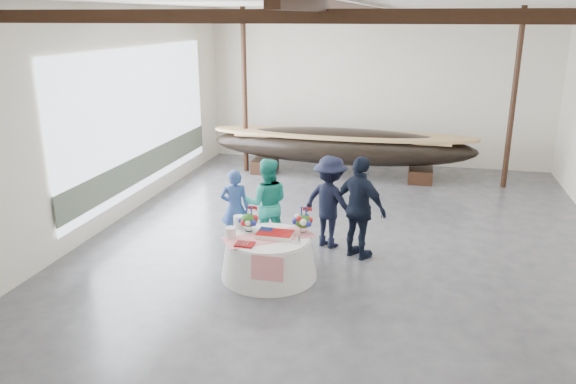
# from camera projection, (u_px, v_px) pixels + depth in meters

# --- Properties ---
(floor) EXTENTS (10.00, 12.00, 0.01)m
(floor) POSITION_uv_depth(u_px,v_px,m) (348.00, 234.00, 11.48)
(floor) COLOR #3D3D42
(floor) RESTS_ON ground
(wall_back) EXTENTS (10.00, 0.02, 4.50)m
(wall_back) POSITION_uv_depth(u_px,v_px,m) (378.00, 88.00, 16.37)
(wall_back) COLOR silver
(wall_back) RESTS_ON ground
(wall_front) EXTENTS (10.00, 0.02, 4.50)m
(wall_front) POSITION_uv_depth(u_px,v_px,m) (271.00, 241.00, 5.23)
(wall_front) COLOR silver
(wall_front) RESTS_ON ground
(wall_left) EXTENTS (0.02, 12.00, 4.50)m
(wall_left) POSITION_uv_depth(u_px,v_px,m) (117.00, 115.00, 11.91)
(wall_left) COLOR silver
(wall_left) RESTS_ON ground
(ceiling) EXTENTS (10.00, 12.00, 0.01)m
(ceiling) POSITION_uv_depth(u_px,v_px,m) (356.00, 2.00, 10.13)
(ceiling) COLOR white
(ceiling) RESTS_ON wall_back
(pavilion_structure) EXTENTS (9.80, 11.76, 4.50)m
(pavilion_structure) POSITION_uv_depth(u_px,v_px,m) (359.00, 29.00, 10.96)
(pavilion_structure) COLOR black
(pavilion_structure) RESTS_ON ground
(open_bay) EXTENTS (0.03, 7.00, 3.20)m
(open_bay) POSITION_uv_depth(u_px,v_px,m) (143.00, 126.00, 12.95)
(open_bay) COLOR silver
(open_bay) RESTS_ON ground
(longboat_display) EXTENTS (7.22, 1.44, 1.35)m
(longboat_display) POSITION_uv_depth(u_px,v_px,m) (341.00, 146.00, 15.30)
(longboat_display) COLOR black
(longboat_display) RESTS_ON ground
(banquet_table) EXTENTS (1.63, 1.63, 0.70)m
(banquet_table) POSITION_uv_depth(u_px,v_px,m) (269.00, 257.00, 9.52)
(banquet_table) COLOR silver
(banquet_table) RESTS_ON ground
(tabletop_items) EXTENTS (1.55, 1.32, 0.40)m
(tabletop_items) POSITION_uv_depth(u_px,v_px,m) (270.00, 225.00, 9.55)
(tabletop_items) COLOR red
(tabletop_items) RESTS_ON banquet_table
(guest_woman_blue) EXTENTS (0.64, 0.52, 1.52)m
(guest_woman_blue) POSITION_uv_depth(u_px,v_px,m) (235.00, 208.00, 10.70)
(guest_woman_blue) COLOR navy
(guest_woman_blue) RESTS_ON ground
(guest_woman_teal) EXTENTS (0.99, 0.86, 1.74)m
(guest_woman_teal) POSITION_uv_depth(u_px,v_px,m) (267.00, 203.00, 10.59)
(guest_woman_teal) COLOR teal
(guest_woman_teal) RESTS_ON ground
(guest_man_left) EXTENTS (1.32, 1.07, 1.78)m
(guest_man_left) POSITION_uv_depth(u_px,v_px,m) (330.00, 202.00, 10.63)
(guest_man_left) COLOR black
(guest_man_left) RESTS_ON ground
(guest_man_right) EXTENTS (1.19, 0.99, 1.90)m
(guest_man_right) POSITION_uv_depth(u_px,v_px,m) (360.00, 208.00, 10.09)
(guest_man_right) COLOR black
(guest_man_right) RESTS_ON ground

